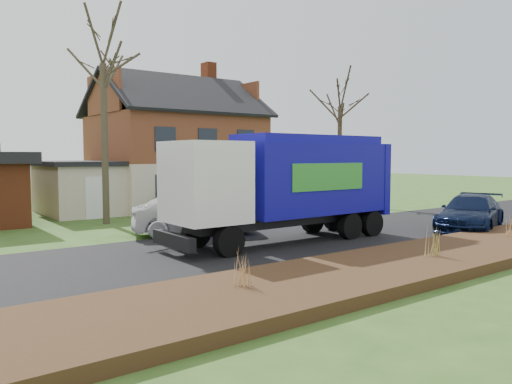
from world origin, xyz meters
TOP-DOWN VIEW (x-y plane):
  - ground at (0.00, 0.00)m, footprint 120.00×120.00m
  - road at (0.00, 0.00)m, footprint 80.00×7.00m
  - mulch_verge at (0.00, -5.30)m, footprint 80.00×3.50m
  - main_house at (1.49, 13.91)m, footprint 12.95×8.95m
  - garbage_truck at (-0.78, 0.00)m, footprint 9.07×2.49m
  - silver_sedan at (-2.80, 3.41)m, footprint 5.09×3.41m
  - navy_wagon at (6.97, -2.57)m, footprint 5.56×3.71m
  - tree_front_west at (-4.44, 8.63)m, footprint 3.40×3.40m
  - tree_front_east at (11.20, 8.98)m, footprint 3.24×3.24m
  - tree_back at (2.45, 22.77)m, footprint 3.62×3.62m
  - grass_clump_west at (-6.39, -5.02)m, footprint 0.30×0.25m
  - grass_clump_mid at (-0.18, -5.58)m, footprint 0.31×0.25m
  - grass_clump_east at (5.09, -5.21)m, footprint 0.36×0.30m

SIDE VIEW (x-z plane):
  - ground at x=0.00m, z-range 0.00..0.00m
  - road at x=0.00m, z-range 0.00..0.02m
  - mulch_verge at x=0.00m, z-range 0.00..0.30m
  - grass_clump_west at x=-6.39m, z-range 0.30..1.09m
  - grass_clump_mid at x=-0.18m, z-range 0.30..1.16m
  - navy_wagon at x=6.97m, z-range 0.00..1.50m
  - grass_clump_east at x=5.09m, z-range 0.30..1.21m
  - silver_sedan at x=-2.80m, z-range 0.00..1.59m
  - garbage_truck at x=-0.78m, z-range 0.30..4.18m
  - main_house at x=1.49m, z-range -0.60..8.66m
  - tree_front_east at x=11.20m, z-range 2.82..11.82m
  - tree_front_west at x=-4.44m, z-range 3.28..13.39m
  - tree_back at x=2.45m, z-range 3.83..15.31m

